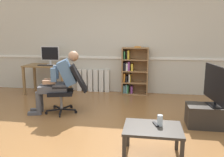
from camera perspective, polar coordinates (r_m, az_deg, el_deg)
ground_plane at (r=3.82m, az=-4.40°, el=-12.72°), size 18.00×18.00×0.00m
back_wall at (r=6.11m, az=1.36°, el=9.18°), size 12.00×0.13×2.70m
computer_desk at (r=6.20m, az=-15.83°, el=2.22°), size 1.11×0.64×0.76m
imac_monitor at (r=6.20m, az=-15.16°, el=5.86°), size 0.49×0.14×0.47m
keyboard at (r=6.05m, az=-16.21°, el=3.20°), size 0.38×0.12×0.02m
computer_mouse at (r=5.96m, az=-14.05°, el=3.27°), size 0.06×0.10×0.03m
bookshelf at (r=5.93m, az=5.26°, el=1.73°), size 0.67×0.29×1.24m
radiator at (r=6.24m, az=-4.73°, el=-0.49°), size 0.89×0.08×0.60m
office_chair at (r=4.58m, az=-10.66°, el=-2.01°), size 0.83×0.66×0.96m
person_seated at (r=4.58m, az=-13.09°, el=-0.44°), size 1.00×0.55×1.22m
tv_stand at (r=4.24m, az=24.03°, el=-8.58°), size 0.88×0.44×0.37m
tv_screen at (r=4.10m, az=24.62°, el=-1.53°), size 0.24×1.00×0.66m
coffee_table at (r=2.96m, az=10.09°, el=-12.79°), size 0.72×0.54×0.40m
drinking_glass at (r=2.98m, az=11.85°, el=-10.17°), size 0.07×0.07×0.14m
spare_remote at (r=3.01m, az=10.83°, el=-11.11°), size 0.08×0.15×0.02m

